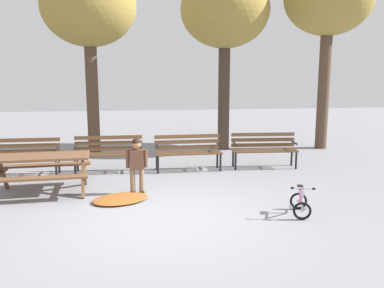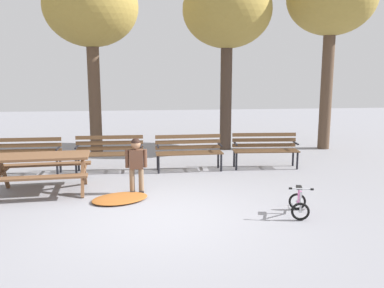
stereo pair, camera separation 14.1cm
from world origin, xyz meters
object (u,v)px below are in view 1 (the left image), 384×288
Objects in this scene: park_bench_left at (108,151)px; park_bench_right at (188,149)px; park_bench_far_left at (24,154)px; park_bench_far_right at (264,147)px; child_standing at (137,161)px; kids_bicycle at (300,203)px; picnic_table at (42,164)px.

park_bench_left is 1.90m from park_bench_right.
park_bench_far_left and park_bench_far_right have the same top height.
kids_bicycle is at bearing -29.10° from child_standing.
child_standing is at bearing 150.90° from kids_bicycle.
park_bench_left is 0.99× the size of park_bench_far_right.
picnic_table is at bearing -125.58° from park_bench_left.
picnic_table is 3.44m from park_bench_right.
park_bench_far_right reaches higher than picnic_table.
park_bench_far_left is 1.44× the size of child_standing.
park_bench_right is (3.06, 1.55, -0.08)m from picnic_table.
park_bench_right and park_bench_far_right have the same top height.
park_bench_far_right is at bearing 30.97° from child_standing.
kids_bicycle is (5.31, -3.30, -0.31)m from park_bench_far_left.
kids_bicycle is (-0.39, -3.40, -0.31)m from park_bench_far_right.
park_bench_far_left and park_bench_left have the same top height.
park_bench_left is (1.90, 0.13, 0.00)m from park_bench_far_left.
park_bench_far_left is 2.59× the size of kids_bicycle.
park_bench_far_left is 0.99× the size of park_bench_right.
kids_bicycle is at bearing -21.35° from picnic_table.
picnic_table is 3.06× the size of kids_bicycle.
park_bench_left is at bearing 177.67° from park_bench_right.
picnic_table is at bearing 171.75° from child_standing.
park_bench_far_left is (-0.73, 1.51, -0.08)m from picnic_table.
park_bench_far_left is 1.91m from park_bench_left.
park_bench_far_left is 1.00× the size of park_bench_left.
picnic_table is 4.93m from kids_bicycle.
park_bench_far_left is at bearing 148.19° from kids_bicycle.
park_bench_right reaches higher than picnic_table.
picnic_table is 1.86m from child_standing.
kids_bicycle is at bearing -31.81° from park_bench_far_left.
picnic_table is 5.23m from park_bench_far_right.
park_bench_far_right is at bearing 17.95° from picnic_table.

